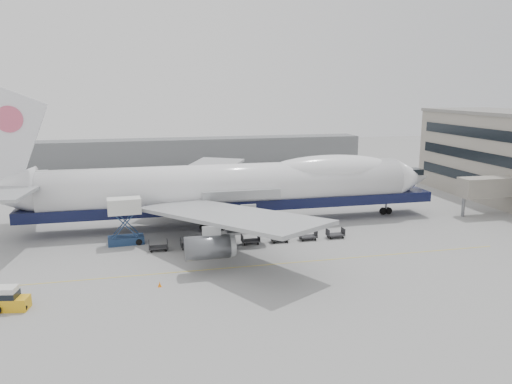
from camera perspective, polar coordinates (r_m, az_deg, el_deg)
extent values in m
plane|color=gray|center=(62.23, -0.93, -6.54)|extent=(260.00, 260.00, 0.00)
cube|color=gold|center=(56.71, 0.39, -8.39)|extent=(60.00, 0.15, 0.01)
cube|color=gray|center=(85.55, 24.93, 0.54)|extent=(9.00, 3.00, 3.00)
cylinder|color=slate|center=(83.74, 22.60, -1.59)|extent=(0.50, 0.50, 3.00)
cube|color=slate|center=(128.73, -12.11, 4.36)|extent=(110.00, 8.00, 7.00)
cylinder|color=white|center=(72.19, -3.00, 0.70)|extent=(52.00, 6.40, 6.40)
cube|color=black|center=(72.90, -2.21, -1.24)|extent=(60.00, 5.76, 1.50)
cone|color=white|center=(82.39, 17.26, 1.56)|extent=(6.00, 6.40, 6.40)
cone|color=white|center=(73.15, -27.22, 0.02)|extent=(9.00, 6.40, 6.40)
ellipsoid|color=white|center=(76.19, 8.61, 2.51)|extent=(20.67, 5.78, 4.56)
cube|color=white|center=(71.86, -26.57, 5.47)|extent=(10.52, 0.50, 13.56)
cylinder|color=#DD5674|center=(71.57, -26.36, 7.48)|extent=(3.40, 0.30, 3.40)
cube|color=#9EA0A3|center=(58.09, -3.35, -2.65)|extent=(20.35, 26.74, 2.26)
cube|color=#9EA0A3|center=(85.76, -6.70, 2.00)|extent=(20.35, 26.74, 2.26)
cylinder|color=#595B60|center=(90.50, -8.91, 1.03)|extent=(4.80, 2.60, 2.60)
cylinder|color=#595B60|center=(82.40, -4.24, 0.09)|extent=(4.80, 2.60, 2.60)
cylinder|color=#595B60|center=(63.26, -1.33, -3.49)|extent=(4.80, 2.60, 2.60)
cylinder|color=#595B60|center=(53.78, -5.61, -6.32)|extent=(4.80, 2.60, 2.60)
cylinder|color=slate|center=(81.32, 14.64, -1.62)|extent=(0.36, 0.36, 2.50)
cylinder|color=black|center=(81.48, 14.61, -2.10)|extent=(1.10, 0.45, 1.10)
cylinder|color=slate|center=(69.84, -4.94, -3.46)|extent=(0.36, 0.36, 2.50)
cylinder|color=black|center=(70.03, -4.93, -4.01)|extent=(1.10, 0.45, 1.10)
cylinder|color=slate|center=(75.59, -5.62, -2.29)|extent=(0.36, 0.36, 2.50)
cylinder|color=black|center=(75.76, -5.61, -2.81)|extent=(1.10, 0.45, 1.10)
cube|color=navy|center=(66.25, -14.63, -5.34)|extent=(4.60, 2.44, 0.98)
cube|color=silver|center=(65.09, -14.84, -1.54)|extent=(4.25, 2.60, 1.96)
cube|color=navy|center=(64.67, -14.75, -3.63)|extent=(3.20, 0.34, 3.53)
cube|color=navy|center=(66.57, -14.72, -3.19)|extent=(3.20, 0.34, 3.53)
cube|color=slate|center=(66.48, -14.81, -1.26)|extent=(2.21, 1.22, 0.15)
cylinder|color=black|center=(65.49, -16.05, -5.70)|extent=(0.80, 0.31, 0.80)
cylinder|color=black|center=(67.19, -15.99, -5.25)|extent=(0.80, 0.31, 0.80)
cylinder|color=black|center=(65.39, -13.23, -5.58)|extent=(0.80, 0.31, 0.80)
cylinder|color=black|center=(67.10, -13.24, -5.13)|extent=(0.80, 0.31, 0.80)
cube|color=gold|center=(50.92, -26.15, -11.37)|extent=(3.19, 2.08, 1.16)
cube|color=silver|center=(50.66, -26.59, -10.24)|extent=(1.93, 1.76, 1.06)
cube|color=black|center=(50.74, -26.57, -10.46)|extent=(2.05, 1.88, 0.53)
cylinder|color=black|center=(51.87, -27.12, -11.29)|extent=(0.74, 0.32, 0.74)
cylinder|color=black|center=(50.15, -25.10, -11.89)|extent=(0.74, 0.32, 0.74)
cylinder|color=black|center=(51.39, -24.79, -11.29)|extent=(0.74, 0.32, 0.74)
cone|color=orange|center=(51.81, -10.95, -10.30)|extent=(0.35, 0.35, 0.54)
cube|color=orange|center=(51.91, -10.94, -10.56)|extent=(0.37, 0.37, 0.03)
cube|color=#2D2D30|center=(62.61, -11.10, -6.22)|extent=(2.30, 1.35, 0.18)
cube|color=#2D2D30|center=(62.46, -12.12, -5.92)|extent=(0.08, 1.35, 0.90)
cube|color=#2D2D30|center=(62.53, -10.10, -5.82)|extent=(0.08, 1.35, 0.90)
cylinder|color=black|center=(62.16, -11.85, -6.67)|extent=(0.30, 0.12, 0.30)
cylinder|color=black|center=(63.20, -11.88, -6.36)|extent=(0.30, 0.12, 0.30)
cylinder|color=black|center=(62.21, -10.28, -6.59)|extent=(0.30, 0.12, 0.30)
cylinder|color=black|center=(63.25, -10.33, -6.28)|extent=(0.30, 0.12, 0.30)
cube|color=#2D2D30|center=(62.84, -7.56, -6.03)|extent=(2.30, 1.35, 0.18)
cube|color=#2D2D30|center=(62.63, -8.57, -5.73)|extent=(0.08, 1.35, 0.90)
cube|color=#2D2D30|center=(62.83, -6.57, -5.62)|extent=(0.08, 1.35, 0.90)
cylinder|color=black|center=(62.34, -8.28, -6.48)|extent=(0.30, 0.12, 0.30)
cylinder|color=black|center=(63.38, -8.37, -6.18)|extent=(0.30, 0.12, 0.30)
cylinder|color=black|center=(62.50, -6.72, -6.39)|extent=(0.30, 0.12, 0.30)
cylinder|color=black|center=(63.54, -6.84, -6.09)|extent=(0.30, 0.12, 0.30)
cube|color=#2D2D30|center=(63.31, -4.06, -5.82)|extent=(2.30, 1.35, 0.18)
cube|color=#2D2D30|center=(63.03, -5.06, -5.53)|extent=(0.08, 1.35, 0.90)
cube|color=#2D2D30|center=(63.37, -3.08, -5.41)|extent=(0.08, 1.35, 0.90)
cylinder|color=black|center=(62.76, -4.75, -6.27)|extent=(0.30, 0.12, 0.30)
cylinder|color=black|center=(63.80, -4.90, -5.97)|extent=(0.30, 0.12, 0.30)
cylinder|color=black|center=(63.02, -3.21, -6.17)|extent=(0.30, 0.12, 0.30)
cylinder|color=black|center=(64.05, -3.39, -5.88)|extent=(0.30, 0.12, 0.30)
cube|color=#2D2D30|center=(64.01, -0.63, -5.59)|extent=(2.30, 1.35, 0.18)
cube|color=#2D2D30|center=(63.67, -1.60, -5.31)|extent=(0.08, 1.35, 0.90)
cube|color=#2D2D30|center=(64.13, 0.33, -5.18)|extent=(0.08, 1.35, 0.90)
cylinder|color=black|center=(63.41, -1.28, -6.04)|extent=(0.30, 0.12, 0.30)
cylinder|color=black|center=(64.44, -1.48, -5.75)|extent=(0.30, 0.12, 0.30)
cylinder|color=black|center=(63.77, 0.23, -5.94)|extent=(0.30, 0.12, 0.30)
cylinder|color=black|center=(64.79, 0.00, -5.65)|extent=(0.30, 0.12, 0.30)
cube|color=#2D2D30|center=(64.93, 2.71, -5.35)|extent=(2.30, 1.35, 0.18)
cube|color=#2D2D30|center=(64.53, 1.77, -5.08)|extent=(0.08, 1.35, 0.90)
cube|color=#2D2D30|center=(65.12, 3.64, -4.94)|extent=(0.08, 1.35, 0.90)
cylinder|color=black|center=(64.29, 2.11, -5.80)|extent=(0.30, 0.12, 0.30)
cylinder|color=black|center=(65.30, 1.85, -5.51)|extent=(0.30, 0.12, 0.30)
cylinder|color=black|center=(64.75, 3.57, -5.68)|extent=(0.30, 0.12, 0.30)
cylinder|color=black|center=(65.75, 3.29, -5.41)|extent=(0.30, 0.12, 0.30)
cube|color=#2D2D30|center=(66.06, 5.94, -5.09)|extent=(2.30, 1.35, 0.18)
cube|color=#2D2D30|center=(65.61, 5.04, -4.83)|extent=(0.08, 1.35, 0.90)
cube|color=#2D2D30|center=(66.31, 6.85, -4.69)|extent=(0.08, 1.35, 0.90)
cylinder|color=black|center=(65.39, 5.39, -5.54)|extent=(0.30, 0.12, 0.30)
cylinder|color=black|center=(66.38, 5.08, -5.27)|extent=(0.30, 0.12, 0.30)
cylinder|color=black|center=(65.94, 6.79, -5.42)|extent=(0.30, 0.12, 0.30)
cylinder|color=black|center=(66.92, 6.47, -5.15)|extent=(0.30, 0.12, 0.30)
cube|color=#2D2D30|center=(67.40, 9.05, -4.84)|extent=(2.30, 1.35, 0.18)
cube|color=#2D2D30|center=(66.89, 8.19, -4.58)|extent=(0.08, 1.35, 0.90)
cube|color=#2D2D30|center=(67.71, 9.93, -4.44)|extent=(0.08, 1.35, 0.90)
cylinder|color=black|center=(66.69, 8.55, -5.27)|extent=(0.30, 0.12, 0.30)
cylinder|color=black|center=(67.67, 8.20, -5.01)|extent=(0.30, 0.12, 0.30)
cylinder|color=black|center=(67.32, 9.89, -5.15)|extent=(0.30, 0.12, 0.30)
cylinder|color=black|center=(68.29, 9.53, -4.90)|extent=(0.30, 0.12, 0.30)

